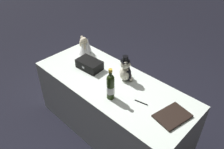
# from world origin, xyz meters

# --- Properties ---
(ground_plane) EXTENTS (12.00, 12.00, 0.00)m
(ground_plane) POSITION_xyz_m (0.00, 0.00, 0.00)
(ground_plane) COLOR black
(reception_table) EXTENTS (1.78, 0.73, 0.70)m
(reception_table) POSITION_xyz_m (0.00, 0.00, 0.35)
(reception_table) COLOR white
(reception_table) RESTS_ON ground_plane
(teddy_bear_groom) EXTENTS (0.14, 0.14, 0.29)m
(teddy_bear_groom) POSITION_xyz_m (0.07, 0.13, 0.81)
(teddy_bear_groom) COLOR beige
(teddy_bear_groom) RESTS_ON reception_table
(teddy_bear_bride) EXTENTS (0.15, 0.19, 0.23)m
(teddy_bear_bride) POSITION_xyz_m (-0.64, 0.19, 0.80)
(teddy_bear_bride) COLOR white
(teddy_bear_bride) RESTS_ON reception_table
(champagne_bottle) EXTENTS (0.07, 0.07, 0.33)m
(champagne_bottle) POSITION_xyz_m (0.15, -0.18, 0.84)
(champagne_bottle) COLOR #213110
(champagne_bottle) RESTS_ON reception_table
(signing_pen) EXTENTS (0.14, 0.04, 0.01)m
(signing_pen) POSITION_xyz_m (0.41, -0.03, 0.71)
(signing_pen) COLOR black
(signing_pen) RESTS_ON reception_table
(gift_case_black) EXTENTS (0.29, 0.19, 0.10)m
(gift_case_black) POSITION_xyz_m (-0.36, 0.01, 0.75)
(gift_case_black) COLOR black
(gift_case_black) RESTS_ON reception_table
(guestbook) EXTENTS (0.26, 0.33, 0.02)m
(guestbook) POSITION_xyz_m (0.71, 0.02, 0.71)
(guestbook) COLOR black
(guestbook) RESTS_ON reception_table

